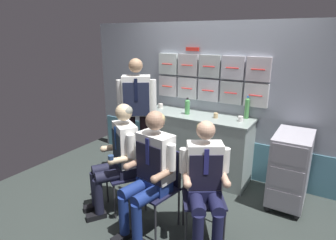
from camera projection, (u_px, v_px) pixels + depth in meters
name	position (u px, v px, depth m)	size (l,w,h in m)	color
ground	(165.00, 217.00, 3.20)	(4.80, 4.80, 0.04)	#2E3532
galley_bulkhead	(215.00, 101.00, 4.02)	(4.20, 0.14, 2.15)	#959DAB
galley_counter	(195.00, 145.00, 4.04)	(1.57, 0.53, 0.91)	#96A49F
service_trolley	(290.00, 168.00, 3.29)	(0.40, 0.65, 0.89)	black
folding_chair_left	(133.00, 165.00, 3.27)	(0.56, 0.56, 0.84)	#2D2D33
crew_member_left	(118.00, 154.00, 3.15)	(0.61, 0.67, 1.26)	black
folding_chair_center	(161.00, 179.00, 2.96)	(0.47, 0.47, 0.84)	#2D2D33
crew_member_center	(150.00, 168.00, 2.79)	(0.51, 0.66, 1.27)	black
folding_chair_right	(202.00, 186.00, 2.82)	(0.55, 0.55, 0.84)	#2D2D33
crew_member_right	(205.00, 180.00, 2.63)	(0.58, 0.65, 1.22)	black
crew_member_standing	(137.00, 109.00, 3.83)	(0.46, 0.40, 1.68)	black
water_bottle_blue_cap	(187.00, 106.00, 3.91)	(0.07, 0.07, 0.23)	#4FA157
water_bottle_clear	(247.00, 108.00, 3.70)	(0.06, 0.06, 0.30)	#4D974F
coffee_cup_white	(216.00, 115.00, 3.74)	(0.06, 0.06, 0.07)	tan
espresso_cup_small	(161.00, 106.00, 4.26)	(0.07, 0.07, 0.07)	silver
coffee_cup_spare	(241.00, 119.00, 3.60)	(0.06, 0.06, 0.07)	white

